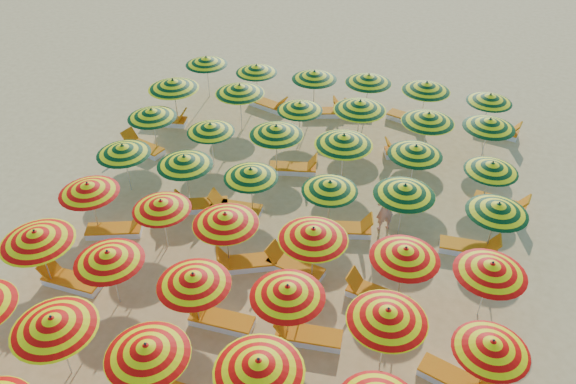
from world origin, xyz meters
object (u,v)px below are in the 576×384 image
object	(u,v)px
umbrella_23	(491,268)
umbrella_38	(300,106)
umbrella_18	(88,188)
umbrella_16	(388,315)
lounger_16	(143,147)
umbrella_35	(492,167)
lounger_5	(220,320)
umbrella_22	(405,253)
lounger_20	(343,145)
umbrella_36	(173,84)
lounger_15	(470,248)
lounger_10	(294,267)
umbrella_15	(288,291)
umbrella_19	(161,205)
umbrella_44	(314,75)
umbrella_43	(256,69)
lounger_13	(235,208)
lounger_17	(294,168)
umbrella_13	(108,257)
umbrella_9	(259,365)
umbrella_17	(492,346)
lounger_11	(376,295)
umbrella_29	(498,208)
lounger_9	(246,263)
umbrella_26	(251,173)
umbrella_7	(53,323)
umbrella_30	(152,113)
umbrella_33	(344,140)
lounger_23	(327,112)
lounger_19	(167,121)
umbrella_32	(276,130)
umbrella_46	(426,86)
lounger_21	(406,152)
umbrella_40	(428,118)
lounger_12	(201,205)
umbrella_12	(36,237)
umbrella_42	(206,61)
umbrella_20	(225,219)
umbrella_34	(416,150)
umbrella_45	(369,79)
umbrella_31	(210,128)
lounger_18	(501,204)
beachgoer_a	(385,209)
umbrella_37	(240,89)
lounger_26	(497,131)
umbrella_8	(147,350)

from	to	relation	value
umbrella_23	umbrella_38	xyz separation A→B (m)	(-6.82, 7.17, -0.11)
umbrella_18	umbrella_23	world-z (taller)	umbrella_23
umbrella_16	lounger_16	xyz separation A→B (m)	(-10.18, 7.29, -1.64)
umbrella_35	lounger_5	distance (m)	9.83
umbrella_22	lounger_20	size ratio (longest dim) A/B	1.29
umbrella_36	lounger_15	size ratio (longest dim) A/B	1.31
lounger_10	umbrella_15	bearing A→B (deg)	114.76
umbrella_19	lounger_15	distance (m)	9.35
umbrella_18	umbrella_36	bearing A→B (deg)	92.60
umbrella_16	umbrella_18	size ratio (longest dim) A/B	1.15
umbrella_23	umbrella_44	size ratio (longest dim) A/B	0.97
umbrella_43	lounger_13	xyz separation A→B (m)	(1.58, -7.43, -1.50)
lounger_17	umbrella_13	bearing A→B (deg)	-123.26
umbrella_23	umbrella_9	bearing A→B (deg)	-137.41
umbrella_16	umbrella_17	xyz separation A→B (m)	(2.33, -0.12, -0.18)
lounger_11	umbrella_29	bearing A→B (deg)	-123.89
lounger_9	umbrella_26	bearing A→B (deg)	-99.87
umbrella_7	umbrella_15	distance (m)	5.38
umbrella_30	umbrella_33	world-z (taller)	umbrella_33
umbrella_26	umbrella_23	bearing A→B (deg)	-19.11
lounger_23	lounger_19	bearing A→B (deg)	-174.76
umbrella_16	umbrella_22	distance (m)	2.25
umbrella_32	umbrella_46	bearing A→B (deg)	44.96
lounger_10	umbrella_30	bearing A→B (deg)	-21.92
lounger_9	lounger_21	distance (m)	8.33
umbrella_33	umbrella_40	bearing A→B (deg)	42.30
umbrella_22	lounger_20	world-z (taller)	umbrella_22
lounger_12	umbrella_12	bearing A→B (deg)	36.44
umbrella_15	lounger_10	distance (m)	2.91
umbrella_36	umbrella_42	size ratio (longest dim) A/B	1.00
umbrella_17	umbrella_19	size ratio (longest dim) A/B	0.97
umbrella_38	umbrella_20	bearing A→B (deg)	-92.57
umbrella_19	umbrella_34	size ratio (longest dim) A/B	0.84
lounger_15	umbrella_7	bearing A→B (deg)	-143.97
umbrella_46	lounger_10	bearing A→B (deg)	-106.93
umbrella_18	umbrella_45	bearing A→B (deg)	53.61
umbrella_30	umbrella_46	world-z (taller)	umbrella_46
umbrella_31	lounger_18	xyz separation A→B (m)	(10.21, 0.15, -1.45)
umbrella_38	lounger_20	size ratio (longest dim) A/B	1.18
umbrella_44	lounger_5	bearing A→B (deg)	-88.74
umbrella_19	umbrella_20	bearing A→B (deg)	-7.10
umbrella_7	umbrella_35	distance (m)	13.51
umbrella_44	lounger_17	world-z (taller)	umbrella_44
umbrella_19	lounger_16	bearing A→B (deg)	124.54
lounger_5	beachgoer_a	world-z (taller)	beachgoer_a
umbrella_37	umbrella_46	world-z (taller)	umbrella_37
umbrella_13	umbrella_42	distance (m)	12.28
lounger_12	lounger_20	distance (m)	6.30
lounger_12	lounger_26	distance (m)	12.33
umbrella_8	umbrella_31	bearing A→B (deg)	103.58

